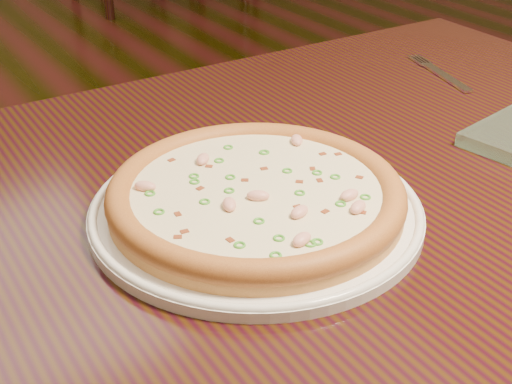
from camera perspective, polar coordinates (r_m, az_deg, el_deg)
hero_table at (r=0.93m, az=4.67°, el=-3.66°), size 1.20×0.80×0.75m
plate at (r=0.78m, az=0.00°, el=-1.37°), size 0.36×0.36×0.02m
pizza at (r=0.77m, az=0.01°, el=-0.20°), size 0.32×0.32×0.03m
fork at (r=1.21m, az=14.61°, el=9.13°), size 0.06×0.17×0.00m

